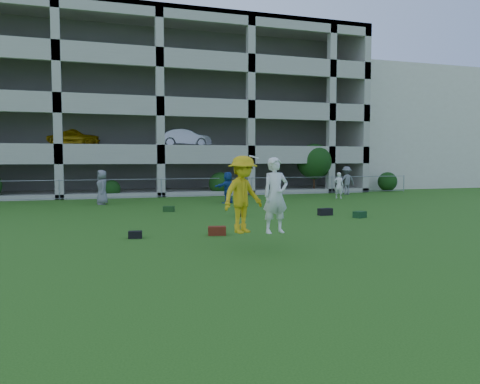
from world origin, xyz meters
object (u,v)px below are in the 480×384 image
object	(u,v)px
frisbee_contest	(252,195)
bystander_e	(339,185)
bystander_c	(102,187)
bystander_f	(346,180)
parking_garage	(145,114)
bystander_d	(228,187)
crate_d	(240,213)
stucco_building	(389,132)

from	to	relation	value
frisbee_contest	bystander_e	bearing A→B (deg)	52.90
bystander_c	frisbee_contest	bearing A→B (deg)	4.05
bystander_e	bystander_f	distance (m)	3.48
parking_garage	bystander_e	bearing A→B (deg)	-51.58
bystander_c	bystander_d	bearing A→B (deg)	69.96
bystander_d	frisbee_contest	size ratio (longest dim) A/B	0.83
bystander_c	crate_d	bearing A→B (deg)	27.87
bystander_e	stucco_building	bearing A→B (deg)	-87.07
stucco_building	parking_garage	distance (m)	23.03
crate_d	frisbee_contest	distance (m)	7.47
bystander_f	bystander_c	bearing A→B (deg)	5.29
frisbee_contest	stucco_building	bearing A→B (deg)	49.20
crate_d	parking_garage	world-z (taller)	parking_garage
bystander_f	crate_d	size ratio (longest dim) A/B	5.44
bystander_f	parking_garage	xyz separation A→B (m)	(-12.33, 10.11, 5.06)
crate_d	bystander_e	bearing A→B (deg)	38.23
bystander_e	bystander_c	bearing A→B (deg)	45.71
stucco_building	bystander_e	bearing A→B (deg)	-134.27
bystander_c	bystander_e	xyz separation A→B (m)	(13.84, -0.36, -0.11)
parking_garage	stucco_building	bearing A→B (deg)	0.75
bystander_f	frisbee_contest	distance (m)	20.70
bystander_e	frisbee_contest	xyz separation A→B (m)	(-10.39, -13.74, 0.66)
stucco_building	parking_garage	xyz separation A→B (m)	(-23.01, -0.30, 1.01)
bystander_f	bystander_d	bearing A→B (deg)	17.57
bystander_e	bystander_f	xyz separation A→B (m)	(2.14, 2.74, 0.15)
bystander_f	frisbee_contest	world-z (taller)	frisbee_contest
bystander_d	bystander_f	distance (m)	10.08
frisbee_contest	bystander_f	bearing A→B (deg)	52.75
bystander_c	bystander_e	distance (m)	13.85
bystander_f	crate_d	xyz separation A→B (m)	(-10.59, -9.39, -0.80)
bystander_c	bystander_d	size ratio (longest dim) A/B	1.06
frisbee_contest	bystander_c	bearing A→B (deg)	103.76
frisbee_contest	parking_garage	distance (m)	26.98
bystander_c	parking_garage	world-z (taller)	parking_garage
bystander_f	frisbee_contest	bearing A→B (deg)	49.58
stucco_building	parking_garage	size ratio (longest dim) A/B	0.53
stucco_building	frisbee_contest	world-z (taller)	stucco_building
bystander_f	parking_garage	distance (m)	16.73
crate_d	parking_garage	xyz separation A→B (m)	(-1.74, 19.50, 5.86)
crate_d	parking_garage	bearing A→B (deg)	95.11
stucco_building	bystander_d	xyz separation A→B (m)	(-20.11, -13.98, -4.14)
stucco_building	frisbee_contest	bearing A→B (deg)	-130.80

